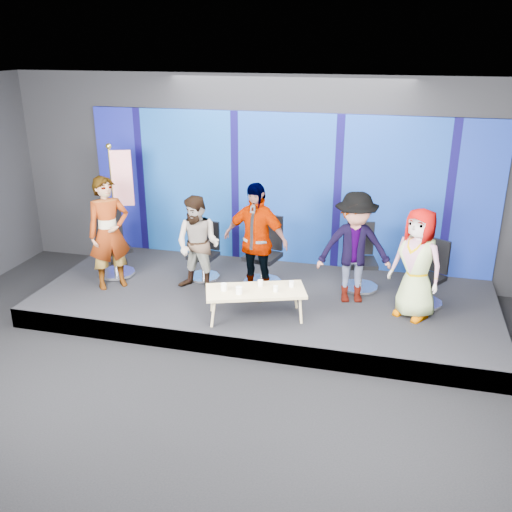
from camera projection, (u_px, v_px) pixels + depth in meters
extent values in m
plane|color=black|center=(215.00, 401.00, 6.77)|extent=(10.00, 10.00, 0.00)
cube|color=black|center=(286.00, 181.00, 9.76)|extent=(10.00, 0.02, 3.50)
cube|color=black|center=(206.00, 97.00, 5.52)|extent=(10.00, 8.00, 0.02)
cube|color=black|center=(265.00, 302.00, 8.97)|extent=(7.00, 3.00, 0.30)
cube|color=#0F0864|center=(286.00, 190.00, 9.77)|extent=(7.00, 0.08, 2.60)
cylinder|color=silver|center=(117.00, 273.00, 9.59)|extent=(0.88, 0.88, 0.06)
cylinder|color=silver|center=(115.00, 260.00, 9.50)|extent=(0.07, 0.07, 0.42)
cube|color=black|center=(114.00, 248.00, 9.43)|extent=(0.71, 0.71, 0.07)
cube|color=black|center=(108.00, 225.00, 9.51)|extent=(0.37, 0.35, 0.57)
imported|color=black|center=(109.00, 233.00, 8.86)|extent=(0.77, 0.76, 1.79)
cylinder|color=silver|center=(204.00, 277.00, 9.45)|extent=(0.60, 0.60, 0.05)
cylinder|color=silver|center=(203.00, 266.00, 9.38)|extent=(0.06, 0.06, 0.35)
cube|color=black|center=(203.00, 256.00, 9.32)|extent=(0.48, 0.48, 0.06)
cube|color=black|center=(208.00, 235.00, 9.40)|extent=(0.39, 0.10, 0.48)
imported|color=black|center=(198.00, 244.00, 8.77)|extent=(0.81, 0.67, 1.52)
cylinder|color=silver|center=(262.00, 282.00, 9.23)|extent=(0.74, 0.74, 0.06)
cylinder|color=silver|center=(262.00, 269.00, 9.14)|extent=(0.07, 0.07, 0.42)
cube|color=black|center=(262.00, 257.00, 9.07)|extent=(0.59, 0.59, 0.07)
cube|color=black|center=(269.00, 232.00, 9.15)|extent=(0.46, 0.15, 0.57)
imported|color=black|center=(255.00, 241.00, 8.51)|extent=(1.12, 0.65, 1.79)
cylinder|color=silver|center=(359.00, 287.00, 9.05)|extent=(0.71, 0.71, 0.06)
cylinder|color=silver|center=(360.00, 274.00, 8.97)|extent=(0.07, 0.07, 0.39)
cube|color=black|center=(361.00, 263.00, 8.90)|extent=(0.57, 0.57, 0.07)
cube|color=black|center=(360.00, 238.00, 9.00)|extent=(0.43, 0.15, 0.54)
imported|color=black|center=(354.00, 248.00, 8.38)|extent=(1.21, 0.86, 1.69)
cylinder|color=silver|center=(423.00, 303.00, 8.53)|extent=(0.76, 0.76, 0.06)
cylinder|color=silver|center=(425.00, 290.00, 8.45)|extent=(0.06, 0.06, 0.37)
cube|color=black|center=(426.00, 278.00, 8.38)|extent=(0.61, 0.61, 0.06)
cube|color=black|center=(436.00, 255.00, 8.42)|extent=(0.37, 0.25, 0.51)
imported|color=black|center=(417.00, 264.00, 7.91)|extent=(0.93, 0.84, 1.59)
cube|color=tan|center=(256.00, 291.00, 8.00)|extent=(1.50, 1.02, 0.04)
cylinder|color=tan|center=(213.00, 314.00, 7.81)|extent=(0.04, 0.04, 0.38)
cylinder|color=tan|center=(212.00, 300.00, 8.24)|extent=(0.04, 0.04, 0.38)
cylinder|color=tan|center=(301.00, 310.00, 7.92)|extent=(0.04, 0.04, 0.38)
cylinder|color=tan|center=(295.00, 296.00, 8.35)|extent=(0.04, 0.04, 0.38)
cylinder|color=white|center=(224.00, 287.00, 7.96)|extent=(0.09, 0.09, 0.10)
cylinder|color=white|center=(239.00, 290.00, 7.85)|extent=(0.09, 0.09, 0.11)
cylinder|color=white|center=(260.00, 283.00, 8.11)|extent=(0.07, 0.07, 0.09)
cylinder|color=white|center=(276.00, 289.00, 7.93)|extent=(0.07, 0.07, 0.08)
cylinder|color=white|center=(291.00, 284.00, 8.08)|extent=(0.07, 0.07, 0.09)
cylinder|color=black|center=(119.00, 263.00, 10.01)|extent=(0.28, 0.28, 0.09)
cylinder|color=gold|center=(114.00, 207.00, 9.64)|extent=(0.04, 0.04, 1.95)
sphere|color=gold|center=(109.00, 146.00, 9.28)|extent=(0.10, 0.10, 0.10)
cube|color=red|center=(122.00, 178.00, 9.47)|extent=(0.33, 0.17, 0.93)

